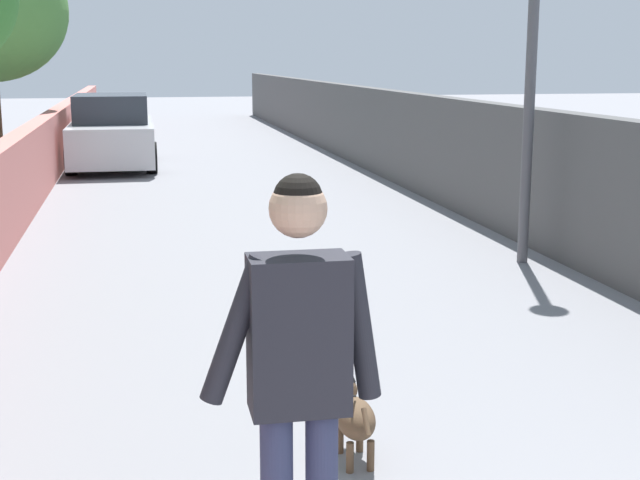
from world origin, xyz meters
The scene contains 6 objects.
ground_plane centered at (14.00, 0.00, 0.00)m, with size 80.00×80.00×0.00m, color gray.
wall_left centered at (12.00, 3.25, 0.61)m, with size 48.00×0.30×1.23m, color #CC726B.
fence_right centered at (12.00, -3.25, 0.85)m, with size 48.00×0.30×1.69m, color #4C4C4C.
person_skateboarder centered at (2.48, 0.99, 1.14)m, with size 0.22×0.71×1.80m.
dog centered at (3.98, 0.41, 0.27)m, with size 1.81×0.71×1.06m.
car_near centered at (18.90, 2.10, 0.72)m, with size 4.30×1.80×1.54m.
Camera 1 is at (-0.72, 1.56, 2.29)m, focal length 50.01 mm.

